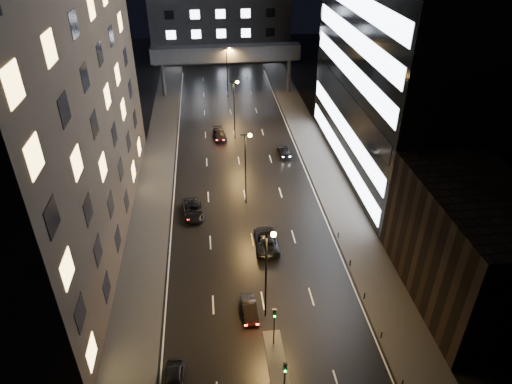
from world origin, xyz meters
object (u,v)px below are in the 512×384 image
car_away_c (193,210)px  car_away_d (220,135)px  car_toward_a (266,240)px  car_toward_b (284,151)px  car_away_b (249,309)px  car_away_a (174,381)px

car_away_c → car_away_d: (4.42, 22.35, -0.04)m
car_toward_a → car_toward_b: size_ratio=1.32×
car_away_c → car_toward_a: 11.24m
car_away_b → car_away_c: bearing=105.3°
car_away_c → car_toward_b: 20.88m
car_toward_b → car_away_c: bearing=46.8°
car_away_b → car_away_a: bearing=-135.8°
car_away_d → car_away_b: bearing=-96.0°
car_away_b → car_toward_a: car_toward_a is taller
car_away_b → car_away_d: size_ratio=0.81×
car_away_a → car_toward_b: (15.82, 39.95, -0.08)m
car_toward_a → car_toward_b: 23.21m
car_away_b → car_toward_b: car_toward_b is taller
car_away_d → car_toward_b: bearing=-43.4°
car_away_b → car_toward_b: size_ratio=0.88×
car_toward_b → car_away_b: bearing=75.1°
car_toward_b → car_away_a: bearing=68.7°
car_away_b → car_away_d: car_away_d is taller
car_away_d → car_toward_a: (4.12, -29.67, 0.12)m
car_away_a → car_away_b: 10.09m
car_away_c → car_toward_a: size_ratio=0.90×
car_away_a → car_away_b: (6.96, 7.30, -0.08)m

